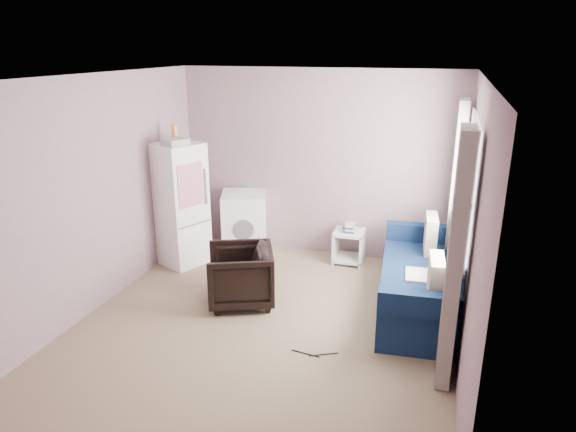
{
  "coord_description": "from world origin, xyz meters",
  "views": [
    {
      "loc": [
        1.63,
        -4.45,
        2.77
      ],
      "look_at": [
        0.05,
        0.6,
        1.0
      ],
      "focal_mm": 32.0,
      "sensor_mm": 36.0,
      "label": 1
    }
  ],
  "objects_px": {
    "washing_machine": "(244,221)",
    "sofa": "(431,282)",
    "fridge": "(180,204)",
    "side_table": "(349,244)",
    "armchair": "(240,273)"
  },
  "relations": [
    {
      "from": "armchair",
      "to": "side_table",
      "type": "xyz_separation_m",
      "value": [
        0.94,
        1.49,
        -0.11
      ]
    },
    {
      "from": "washing_machine",
      "to": "sofa",
      "type": "relative_size",
      "value": 0.4
    },
    {
      "from": "armchair",
      "to": "sofa",
      "type": "xyz_separation_m",
      "value": [
        2.04,
        0.46,
        -0.02
      ]
    },
    {
      "from": "fridge",
      "to": "sofa",
      "type": "relative_size",
      "value": 0.86
    },
    {
      "from": "fridge",
      "to": "sofa",
      "type": "height_order",
      "value": "fridge"
    },
    {
      "from": "washing_machine",
      "to": "armchair",
      "type": "bearing_deg",
      "value": -89.5
    },
    {
      "from": "armchair",
      "to": "washing_machine",
      "type": "distance_m",
      "value": 1.53
    },
    {
      "from": "fridge",
      "to": "washing_machine",
      "type": "relative_size",
      "value": 2.16
    },
    {
      "from": "armchair",
      "to": "fridge",
      "type": "distance_m",
      "value": 1.51
    },
    {
      "from": "fridge",
      "to": "washing_machine",
      "type": "xyz_separation_m",
      "value": [
        0.64,
        0.6,
        -0.37
      ]
    },
    {
      "from": "washing_machine",
      "to": "sofa",
      "type": "height_order",
      "value": "sofa"
    },
    {
      "from": "side_table",
      "to": "washing_machine",
      "type": "bearing_deg",
      "value": -177.73
    },
    {
      "from": "fridge",
      "to": "side_table",
      "type": "height_order",
      "value": "fridge"
    },
    {
      "from": "washing_machine",
      "to": "fridge",
      "type": "bearing_deg",
      "value": -156.6
    },
    {
      "from": "armchair",
      "to": "side_table",
      "type": "height_order",
      "value": "armchair"
    }
  ]
}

